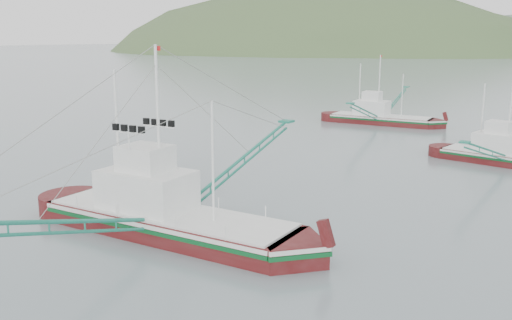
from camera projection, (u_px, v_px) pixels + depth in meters
The scene contains 5 objects.
ground at pixel (203, 227), 35.63m from camera, with size 1200.00×1200.00×0.00m, color slate.
main_boat at pixel (165, 206), 34.12m from camera, with size 16.70×29.92×12.10m.
bg_boat_right at pixel (509, 150), 52.47m from camera, with size 12.74×22.35×9.09m.
bg_boat_far at pixel (380, 114), 76.88m from camera, with size 13.77×24.49×9.92m.
headland_left at pixel (318, 51), 425.80m from camera, with size 448.00×308.00×210.00m, color #3E572D.
Camera 1 is at (21.55, -26.39, 11.73)m, focal length 40.00 mm.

